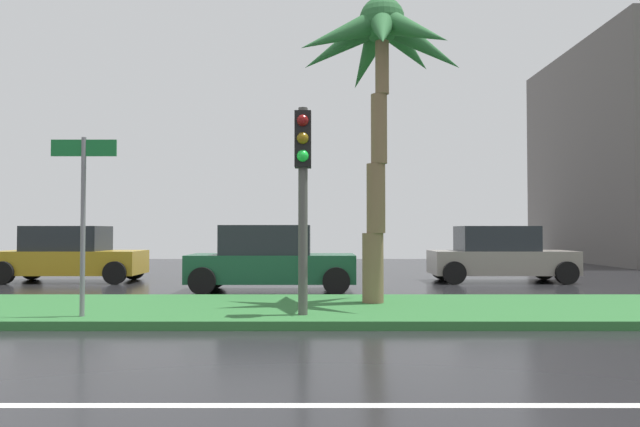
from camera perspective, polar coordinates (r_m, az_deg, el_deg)
ground_plane at (r=13.13m, az=-17.70°, el=-8.69°), size 90.00×42.00×0.10m
median_strip at (r=12.18m, az=-19.14°, el=-8.65°), size 85.50×4.00×0.15m
palm_tree_centre_left at (r=12.34m, az=5.81°, el=14.65°), size 3.55×3.44×6.07m
traffic_signal_median_right at (r=10.22m, az=-1.68°, el=4.02°), size 0.28×0.43×3.54m
street_name_sign at (r=10.77m, az=-21.70°, el=1.13°), size 1.10×0.08×3.00m
car_in_traffic_leading at (r=20.04m, az=-22.78°, el=-3.68°), size 4.30×2.02×1.72m
car_in_traffic_second at (r=15.70m, az=-4.81°, el=-4.39°), size 4.30×2.02×1.72m
car_in_traffic_third at (r=19.29m, az=16.70°, el=-3.82°), size 4.30×2.02×1.72m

